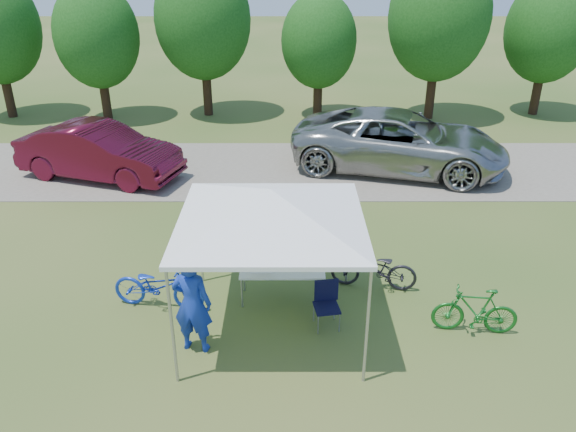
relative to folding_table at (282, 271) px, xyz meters
name	(u,v)px	position (x,y,z in m)	size (l,w,h in m)	color
ground	(273,324)	(-0.17, -0.85, -0.63)	(100.00, 100.00, 0.00)	#2D5119
gravel_strip	(279,169)	(-0.17, 7.15, -0.62)	(24.00, 5.00, 0.02)	gray
canopy	(271,193)	(-0.17, -0.85, 2.02)	(4.53, 4.53, 3.00)	#A5A5AA
treeline	(273,26)	(-0.47, 13.20, 2.90)	(24.89, 4.28, 6.30)	#382314
folding_table	(282,271)	(0.00, 0.00, 0.00)	(1.64, 0.69, 0.68)	white
folding_chair	(327,300)	(0.81, -0.81, -0.12)	(0.51, 0.53, 0.87)	black
cooler	(262,262)	(-0.39, 0.00, 0.21)	(0.44, 0.30, 0.32)	white
ice_cream_cup	(305,269)	(0.44, -0.05, 0.07)	(0.08, 0.08, 0.06)	#DAF038
cyclist	(192,304)	(-1.50, -1.53, 0.30)	(0.68, 0.45, 1.86)	#1430A7
bike_blue	(159,286)	(-2.37, -0.28, -0.16)	(0.63, 1.81, 0.95)	#1434B3
bike_green	(475,311)	(3.46, -1.06, -0.18)	(0.43, 1.52, 0.91)	#166420
bike_dark	(374,268)	(1.85, 0.39, -0.18)	(0.61, 1.74, 0.91)	black
minivan	(400,141)	(3.55, 7.14, 0.29)	(2.99, 6.49, 1.80)	#9C9D98
sedan	(99,152)	(-5.49, 6.45, 0.19)	(1.71, 4.89, 1.61)	#4E0D1E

